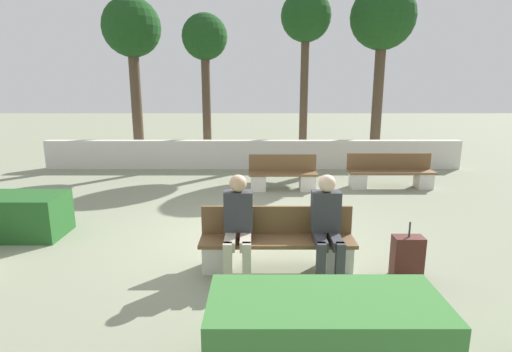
{
  "coord_description": "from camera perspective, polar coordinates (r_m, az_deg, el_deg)",
  "views": [
    {
      "loc": [
        0.1,
        -6.35,
        2.46
      ],
      "look_at": [
        0.12,
        0.5,
        0.9
      ],
      "focal_mm": 28.0,
      "sensor_mm": 36.0,
      "label": 1
    }
  ],
  "objects": [
    {
      "name": "person_seated_woman",
      "position": [
        5.35,
        9.95,
        -6.28
      ],
      "size": [
        0.38,
        0.64,
        1.32
      ],
      "color": "#333338",
      "rests_on": "ground_plane"
    },
    {
      "name": "ground_plane",
      "position": [
        6.81,
        -0.97,
        -8.34
      ],
      "size": [
        60.0,
        60.0,
        0.0
      ],
      "primitive_type": "plane",
      "color": "gray"
    },
    {
      "name": "bench_right_side",
      "position": [
        9.61,
        3.69,
        -0.16
      ],
      "size": [
        1.64,
        0.49,
        0.82
      ],
      "rotation": [
        0.0,
        0.0,
        -0.0
      ],
      "color": "brown",
      "rests_on": "ground_plane"
    },
    {
      "name": "suitcase",
      "position": [
        5.65,
        20.63,
        -10.73
      ],
      "size": [
        0.39,
        0.22,
        0.76
      ],
      "color": "#471E19",
      "rests_on": "ground_plane"
    },
    {
      "name": "perimeter_wall",
      "position": [
        12.05,
        -0.62,
        3.1
      ],
      "size": [
        12.43,
        0.3,
        0.85
      ],
      "color": "beige",
      "rests_on": "ground_plane"
    },
    {
      "name": "tree_center_right",
      "position": [
        13.59,
        6.96,
        21.03
      ],
      "size": [
        1.59,
        1.59,
        5.38
      ],
      "color": "#473828",
      "rests_on": "ground_plane"
    },
    {
      "name": "tree_rightmost",
      "position": [
        13.95,
        17.48,
        20.37
      ],
      "size": [
        2.03,
        2.03,
        5.57
      ],
      "color": "#473828",
      "rests_on": "ground_plane"
    },
    {
      "name": "hedge_block_near_right",
      "position": [
        7.68,
        -30.41,
        -4.93
      ],
      "size": [
        1.3,
        0.84,
        0.7
      ],
      "color": "#235623",
      "rests_on": "ground_plane"
    },
    {
      "name": "bench_left_side",
      "position": [
        10.33,
        18.49,
        0.21
      ],
      "size": [
        2.08,
        0.49,
        0.82
      ],
      "rotation": [
        0.0,
        0.0,
        -0.18
      ],
      "color": "brown",
      "rests_on": "ground_plane"
    },
    {
      "name": "tree_center_left",
      "position": [
        12.94,
        -7.49,
        18.32
      ],
      "size": [
        1.39,
        1.39,
        4.6
      ],
      "color": "#473828",
      "rests_on": "ground_plane"
    },
    {
      "name": "tree_leftmost",
      "position": [
        13.84,
        -17.49,
        19.0
      ],
      "size": [
        1.83,
        1.83,
        5.15
      ],
      "color": "#473828",
      "rests_on": "ground_plane"
    },
    {
      "name": "person_seated_man",
      "position": [
        5.27,
        -2.73,
        -6.38
      ],
      "size": [
        0.38,
        0.64,
        1.32
      ],
      "color": "#B2A893",
      "rests_on": "ground_plane"
    },
    {
      "name": "hedge_block_near_left",
      "position": [
        3.69,
        9.59,
        -21.85
      ],
      "size": [
        1.96,
        0.85,
        0.74
      ],
      "color": "#3D7A38",
      "rests_on": "ground_plane"
    },
    {
      "name": "bench_front",
      "position": [
        5.55,
        2.88,
        -9.83
      ],
      "size": [
        2.1,
        0.48,
        0.82
      ],
      "color": "brown",
      "rests_on": "ground_plane"
    }
  ]
}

